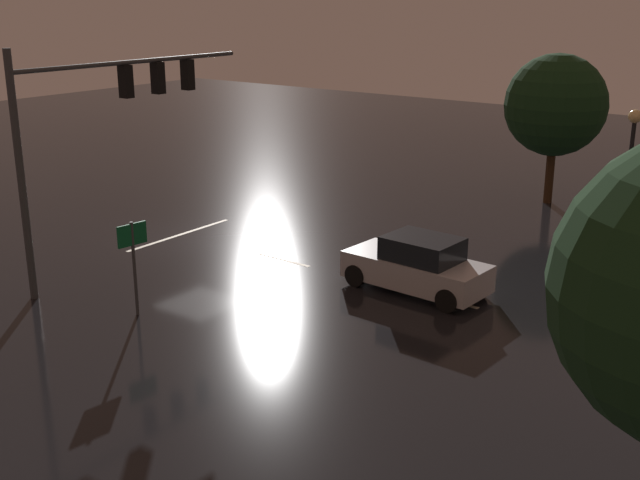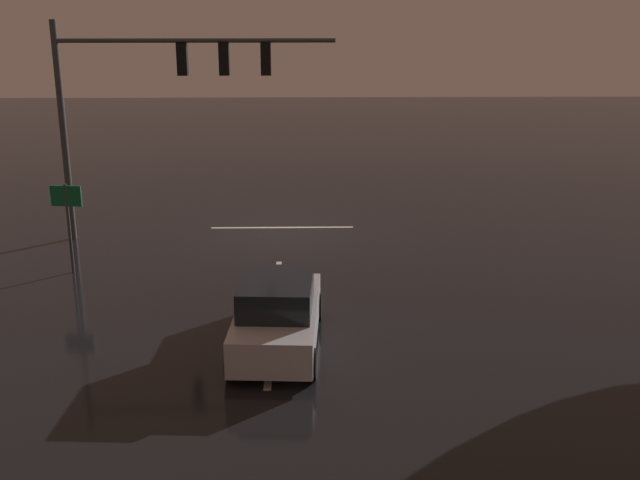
# 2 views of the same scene
# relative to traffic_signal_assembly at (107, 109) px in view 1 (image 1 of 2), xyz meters

# --- Properties ---
(ground_plane) EXTENTS (80.00, 80.00, 0.00)m
(ground_plane) POSITION_rel_traffic_signal_assembly_xyz_m (-3.81, -0.32, -5.13)
(ground_plane) COLOR black
(traffic_signal_assembly) EXTENTS (8.87, 0.47, 7.10)m
(traffic_signal_assembly) POSITION_rel_traffic_signal_assembly_xyz_m (0.00, 0.00, 0.00)
(traffic_signal_assembly) COLOR #383A3D
(traffic_signal_assembly) RESTS_ON ground_plane
(lane_dash_far) EXTENTS (0.16, 2.20, 0.01)m
(lane_dash_far) POSITION_rel_traffic_signal_assembly_xyz_m (-3.81, 3.68, -5.13)
(lane_dash_far) COLOR beige
(lane_dash_far) RESTS_ON ground_plane
(lane_dash_mid) EXTENTS (0.16, 2.20, 0.01)m
(lane_dash_mid) POSITION_rel_traffic_signal_assembly_xyz_m (-3.81, 9.68, -5.13)
(lane_dash_mid) COLOR beige
(lane_dash_mid) RESTS_ON ground_plane
(stop_bar) EXTENTS (5.00, 0.16, 0.01)m
(stop_bar) POSITION_rel_traffic_signal_assembly_xyz_m (-3.81, -1.19, -5.13)
(stop_bar) COLOR beige
(stop_bar) RESTS_ON ground_plane
(car_approaching) EXTENTS (2.12, 4.45, 1.70)m
(car_approaching) POSITION_rel_traffic_signal_assembly_xyz_m (-3.97, 8.68, -4.33)
(car_approaching) COLOR #B7B7BC
(car_approaching) RESTS_ON ground_plane
(street_lamp_left_kerb) EXTENTS (0.44, 0.44, 4.91)m
(street_lamp_left_kerb) POSITION_rel_traffic_signal_assembly_xyz_m (-11.06, 12.48, -1.68)
(street_lamp_left_kerb) COLOR black
(street_lamp_left_kerb) RESTS_ON ground_plane
(route_sign) EXTENTS (0.90, 0.16, 2.66)m
(route_sign) POSITION_rel_traffic_signal_assembly_xyz_m (2.21, 3.40, -3.21)
(route_sign) COLOR #383A3D
(route_sign) RESTS_ON ground_plane
(tree_left_near) EXTENTS (4.17, 4.17, 6.19)m
(tree_left_near) POSITION_rel_traffic_signal_assembly_xyz_m (-16.40, 7.86, -1.04)
(tree_left_near) COLOR #382314
(tree_left_near) RESTS_ON ground_plane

